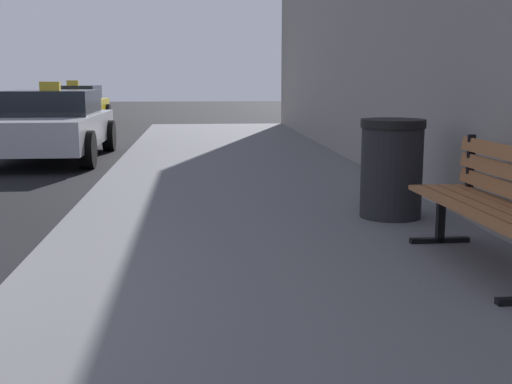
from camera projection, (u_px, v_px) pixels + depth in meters
The scene contains 5 objects.
sidewalk at pixel (321, 325), 3.76m from camera, with size 4.00×32.00×0.15m, color #5B5B60.
bench at pixel (497, 197), 4.56m from camera, with size 0.54×1.74×0.89m.
trash_bin at pixel (392, 168), 6.28m from camera, with size 0.62×0.62×0.95m.
car_silver at pixel (50, 124), 12.03m from camera, with size 2.01×4.24×1.43m.
car_yellow at pixel (73, 105), 20.58m from camera, with size 1.96×4.38×1.43m.
Camera 1 is at (3.30, -3.52, 1.48)m, focal length 45.61 mm.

